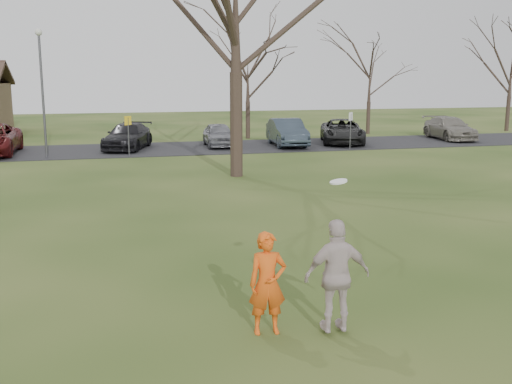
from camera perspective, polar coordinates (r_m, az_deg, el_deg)
ground at (r=10.21m, az=5.73°, el=-12.52°), size 120.00×120.00×0.00m
parking_strip at (r=34.17m, az=-8.81°, el=4.08°), size 62.00×6.50×0.04m
player_defender at (r=9.61m, az=1.10°, el=-8.67°), size 0.63×0.44×1.66m
car_3 at (r=34.22m, az=-12.09°, el=5.19°), size 3.34×5.19×1.40m
car_4 at (r=34.80m, az=-3.55°, el=5.46°), size 1.79×4.03×1.35m
car_5 at (r=35.08m, az=2.97°, el=5.69°), size 2.04×4.87×1.56m
car_6 at (r=36.64m, az=8.19°, el=5.73°), size 3.87×5.69×1.45m
car_7 at (r=40.54m, az=17.92°, el=5.78°), size 2.50×5.06×1.41m
catching_play at (r=9.58m, az=7.71°, el=-7.87°), size 1.07×0.47×2.44m
lamp_post at (r=31.39m, az=-19.70°, el=10.20°), size 0.34×0.34×6.27m
sign_yellow at (r=30.91m, az=-12.04°, el=5.92°), size 0.35×0.35×2.08m
sign_white at (r=33.62m, az=8.97°, el=6.41°), size 0.35×0.35×2.08m
small_tree_row at (r=39.58m, az=-3.29°, el=10.74°), size 55.00×5.90×8.50m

